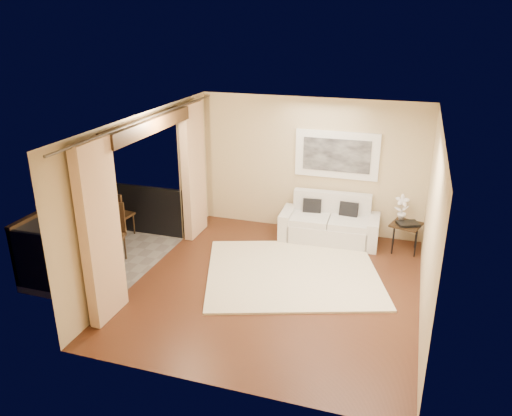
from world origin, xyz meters
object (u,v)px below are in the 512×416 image
at_px(orchid, 402,208).
at_px(balcony_chair_near, 111,229).
at_px(side_table, 406,227).
at_px(balcony_chair_far, 117,212).
at_px(bistro_table, 85,224).
at_px(ice_bucket, 83,211).
at_px(sofa, 330,224).

xyz_separation_m(orchid, balcony_chair_near, (-4.84, -2.16, -0.17)).
distance_m(side_table, balcony_chair_far, 5.53).
height_order(bistro_table, ice_bucket, ice_bucket).
relative_size(orchid, balcony_chair_near, 0.46).
bearing_deg(side_table, balcony_chair_near, -157.78).
relative_size(side_table, bistro_table, 0.93).
relative_size(balcony_chair_near, ice_bucket, 5.42).
bearing_deg(ice_bucket, balcony_chair_near, -18.48).
bearing_deg(sofa, balcony_chair_near, -151.40).
relative_size(side_table, orchid, 1.25).
relative_size(balcony_chair_far, balcony_chair_near, 0.88).
distance_m(side_table, balcony_chair_near, 5.35).
relative_size(balcony_chair_far, ice_bucket, 4.77).
relative_size(side_table, balcony_chair_far, 0.66).
distance_m(sofa, orchid, 1.40).
bearing_deg(bistro_table, orchid, 20.39).
relative_size(orchid, balcony_chair_far, 0.53).
bearing_deg(orchid, balcony_chair_near, -155.96).
bearing_deg(balcony_chair_near, bistro_table, 151.67).
height_order(orchid, balcony_chair_far, orchid).
distance_m(side_table, orchid, 0.36).
height_order(sofa, orchid, orchid).
bearing_deg(ice_bucket, bistro_table, -48.15).
bearing_deg(ice_bucket, sofa, 23.55).
bearing_deg(side_table, bistro_table, -161.23).
relative_size(orchid, bistro_table, 0.74).
xyz_separation_m(balcony_chair_far, balcony_chair_near, (0.47, -0.92, 0.08)).
bearing_deg(side_table, orchid, 129.01).
bearing_deg(orchid, balcony_chair_far, -166.92).
bearing_deg(bistro_table, ice_bucket, 131.85).
bearing_deg(bistro_table, sofa, 25.54).
xyz_separation_m(sofa, ice_bucket, (-4.26, -1.86, 0.46)).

